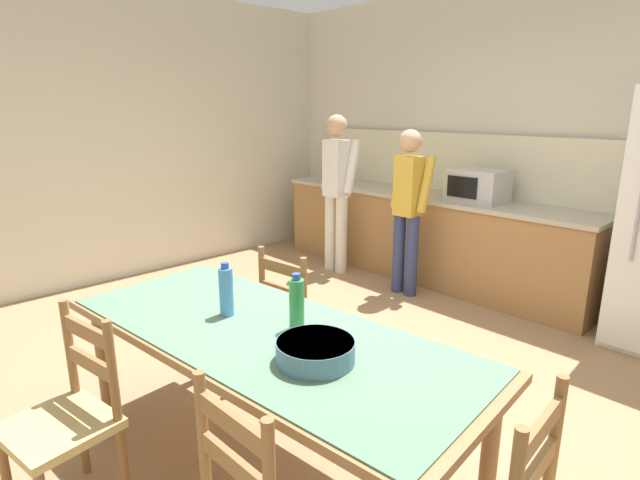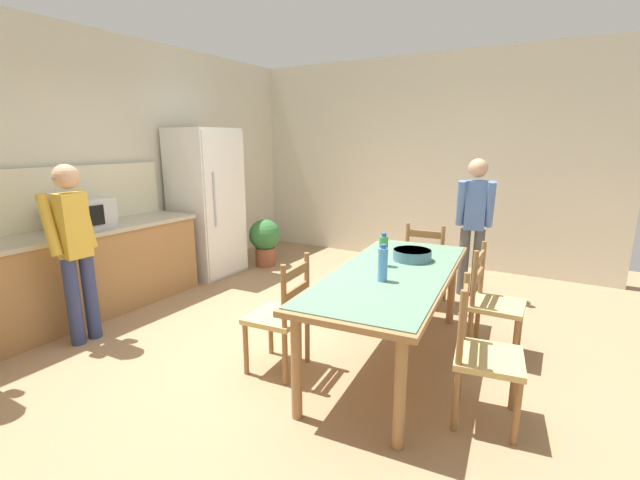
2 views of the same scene
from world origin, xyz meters
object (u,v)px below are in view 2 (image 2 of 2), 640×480
at_px(dining_table, 392,280).
at_px(bottle_near_centre, 383,264).
at_px(microwave, 82,214).
at_px(chair_head_end, 426,265).
at_px(chair_side_near_right, 493,303).
at_px(person_at_counter, 74,245).
at_px(refrigerator, 207,203).
at_px(bottle_off_centre, 383,251).
at_px(person_by_table, 474,220).
at_px(chair_side_near_left, 483,355).
at_px(serving_bowl, 412,254).
at_px(potted_plant, 265,239).
at_px(chair_side_far_left, 281,316).

relative_size(dining_table, bottle_near_centre, 8.16).
distance_m(microwave, chair_head_end, 3.53).
bearing_deg(chair_head_end, chair_side_near_right, 130.10).
bearing_deg(person_at_counter, refrigerator, -76.27).
distance_m(bottle_off_centre, chair_head_end, 1.33).
bearing_deg(bottle_near_centre, person_by_table, -5.19).
xyz_separation_m(chair_side_near_right, person_by_table, (1.36, 0.45, 0.43)).
bearing_deg(chair_head_end, microwave, 29.80).
xyz_separation_m(refrigerator, chair_head_end, (0.34, -2.84, -0.51)).
bearing_deg(chair_head_end, chair_side_near_left, 111.99).
bearing_deg(chair_side_near_right, serving_bowl, 103.92).
xyz_separation_m(microwave, chair_side_near_left, (0.22, -3.75, -0.60)).
distance_m(bottle_off_centre, potted_plant, 2.93).
relative_size(microwave, bottle_off_centre, 1.85).
relative_size(chair_side_near_left, chair_side_far_left, 1.00).
bearing_deg(chair_side_near_left, person_at_counter, 91.78).
xyz_separation_m(chair_side_near_right, person_at_counter, (-1.58, 3.14, 0.43)).
relative_size(serving_bowl, person_at_counter, 0.21).
xyz_separation_m(dining_table, chair_head_end, (1.35, 0.13, -0.24)).
bearing_deg(chair_side_near_right, potted_plant, 69.83).
distance_m(microwave, person_at_counter, 0.68).
relative_size(person_at_counter, person_by_table, 1.00).
distance_m(person_at_counter, potted_plant, 2.75).
relative_size(bottle_near_centre, chair_head_end, 0.30).
height_order(chair_side_near_right, person_by_table, person_by_table).
distance_m(bottle_near_centre, chair_side_near_right, 1.13).
bearing_deg(potted_plant, chair_head_end, -97.49).
xyz_separation_m(bottle_near_centre, chair_head_end, (1.62, 0.15, -0.44)).
xyz_separation_m(person_by_table, potted_plant, (-0.24, 2.76, -0.49)).
bearing_deg(person_by_table, chair_side_near_right, 6.24).
height_order(refrigerator, bottle_near_centre, refrigerator).
distance_m(bottle_off_centre, chair_side_near_left, 1.11).
distance_m(bottle_off_centre, person_at_counter, 2.61).
distance_m(dining_table, person_by_table, 1.93).
relative_size(serving_bowl, potted_plant, 0.48).
bearing_deg(person_at_counter, serving_bowl, -150.54).
xyz_separation_m(bottle_off_centre, chair_side_near_left, (-0.51, -0.88, -0.44)).
height_order(microwave, bottle_off_centre, microwave).
height_order(chair_side_near_left, chair_head_end, same).
distance_m(chair_side_near_left, person_at_counter, 3.32).
height_order(chair_side_far_left, person_by_table, person_by_table).
xyz_separation_m(chair_side_far_left, chair_head_end, (1.90, -0.54, 0.00)).
height_order(microwave, person_at_counter, person_at_counter).
bearing_deg(serving_bowl, microwave, 108.46).
height_order(chair_head_end, person_by_table, person_by_table).
xyz_separation_m(person_at_counter, potted_plant, (2.70, 0.07, -0.49)).
relative_size(bottle_near_centre, person_by_table, 0.17).
height_order(refrigerator, chair_side_near_right, refrigerator).
bearing_deg(person_at_counter, chair_side_far_left, -164.79).
bearing_deg(person_by_table, chair_head_end, -44.47).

